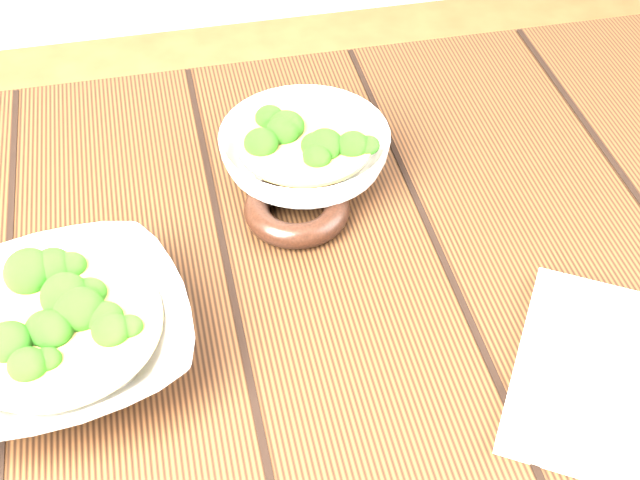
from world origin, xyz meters
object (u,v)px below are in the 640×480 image
(soup_bowl_front, at_px, (61,336))
(soup_bowl_back, at_px, (305,153))
(table, at_px, (265,392))
(trivet, at_px, (297,208))

(soup_bowl_front, relative_size, soup_bowl_back, 1.26)
(table, xyz_separation_m, soup_bowl_front, (-0.17, -0.01, 0.15))
(table, xyz_separation_m, soup_bowl_back, (0.08, 0.18, 0.15))
(trivet, bearing_deg, table, -116.42)
(table, distance_m, soup_bowl_front, 0.22)
(table, relative_size, soup_bowl_back, 6.16)
(table, height_order, soup_bowl_front, soup_bowl_front)
(soup_bowl_front, xyz_separation_m, soup_bowl_back, (0.25, 0.19, 0.00))
(table, distance_m, trivet, 0.18)
(table, distance_m, soup_bowl_back, 0.24)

